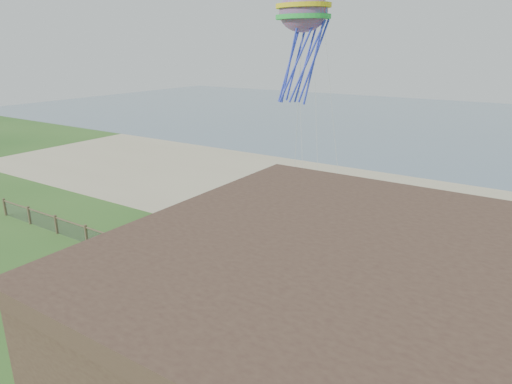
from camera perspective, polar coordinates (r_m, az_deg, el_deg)
ground at (r=20.07m, az=-18.34°, el=-17.98°), size 160.00×160.00×0.00m
sand_beach at (r=36.13m, az=9.73°, el=-0.95°), size 72.00×20.00×0.02m
ocean at (r=77.56m, az=23.25°, el=7.85°), size 160.00×68.00×0.02m
chainlink_fence at (r=23.25m, az=-6.79°, el=-10.27°), size 36.20×0.20×1.25m
picnic_table at (r=17.75m, az=5.49°, el=-20.80°), size 1.92×1.51×0.77m
octopus_kite at (r=25.82m, az=5.78°, el=17.89°), size 3.17×2.27×6.43m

